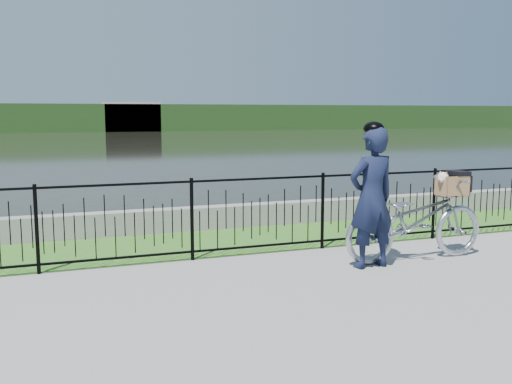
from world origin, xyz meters
name	(u,v)px	position (x,y,z in m)	size (l,w,h in m)	color
ground	(307,285)	(0.00, 0.00, 0.00)	(120.00, 120.00, 0.00)	gray
grass_strip	(238,239)	(0.00, 2.60, 0.00)	(60.00, 2.00, 0.01)	#366A21
water	(94,144)	(0.00, 33.00, 0.00)	(120.00, 120.00, 0.00)	black
quay_wall	(221,217)	(0.00, 3.60, 0.20)	(60.00, 0.30, 0.40)	gray
fence	(260,215)	(0.00, 1.60, 0.58)	(14.00, 0.06, 1.15)	black
far_treeline	(74,118)	(0.00, 60.00, 1.50)	(120.00, 6.00, 3.00)	#204018
far_building_right	(131,117)	(6.00, 58.50, 1.60)	(6.00, 3.00, 3.20)	#AA9A89
bicycle_rig	(415,219)	(1.90, 0.56, 0.58)	(2.16, 0.75, 1.24)	#A7ACB2
cyclist	(372,196)	(1.13, 0.44, 0.95)	(0.72, 0.51, 1.92)	black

